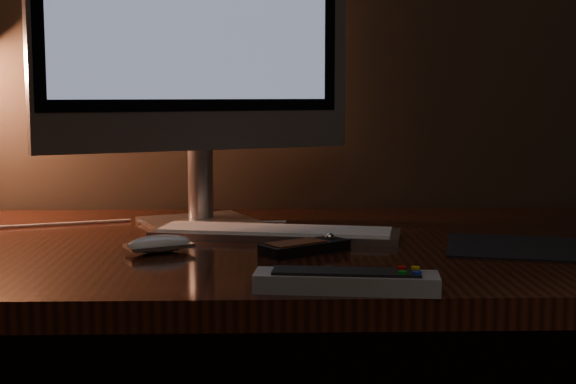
{
  "coord_description": "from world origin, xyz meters",
  "views": [
    {
      "loc": [
        0.03,
        0.56,
        0.99
      ],
      "look_at": [
        0.07,
        1.73,
        0.85
      ],
      "focal_mm": 50.0,
      "sensor_mm": 36.0,
      "label": 1
    }
  ],
  "objects_px": {
    "mouse": "(159,246)",
    "media_remote": "(305,247)",
    "tv_remote": "(346,281)",
    "desk": "(245,307)",
    "keyboard": "(275,232)",
    "monitor": "(197,21)"
  },
  "relations": [
    {
      "from": "mouse",
      "to": "media_remote",
      "type": "height_order",
      "value": "media_remote"
    },
    {
      "from": "media_remote",
      "to": "tv_remote",
      "type": "bearing_deg",
      "value": -114.67
    },
    {
      "from": "desk",
      "to": "media_remote",
      "type": "height_order",
      "value": "media_remote"
    },
    {
      "from": "mouse",
      "to": "tv_remote",
      "type": "height_order",
      "value": "tv_remote"
    },
    {
      "from": "keyboard",
      "to": "monitor",
      "type": "bearing_deg",
      "value": 147.79
    },
    {
      "from": "mouse",
      "to": "tv_remote",
      "type": "distance_m",
      "value": 0.36
    },
    {
      "from": "mouse",
      "to": "tv_remote",
      "type": "bearing_deg",
      "value": -68.59
    },
    {
      "from": "keyboard",
      "to": "desk",
      "type": "bearing_deg",
      "value": 162.68
    },
    {
      "from": "monitor",
      "to": "media_remote",
      "type": "distance_m",
      "value": 0.49
    },
    {
      "from": "monitor",
      "to": "media_remote",
      "type": "xyz_separation_m",
      "value": [
        0.18,
        -0.27,
        -0.36
      ]
    },
    {
      "from": "desk",
      "to": "tv_remote",
      "type": "height_order",
      "value": "tv_remote"
    },
    {
      "from": "monitor",
      "to": "tv_remote",
      "type": "height_order",
      "value": "monitor"
    },
    {
      "from": "tv_remote",
      "to": "mouse",
      "type": "bearing_deg",
      "value": 143.59
    },
    {
      "from": "mouse",
      "to": "tv_remote",
      "type": "xyz_separation_m",
      "value": [
        0.26,
        -0.25,
        0.0
      ]
    },
    {
      "from": "media_remote",
      "to": "tv_remote",
      "type": "distance_m",
      "value": 0.24
    },
    {
      "from": "media_remote",
      "to": "tv_remote",
      "type": "xyz_separation_m",
      "value": [
        0.04,
        -0.24,
        0.0
      ]
    },
    {
      "from": "keyboard",
      "to": "mouse",
      "type": "height_order",
      "value": "mouse"
    },
    {
      "from": "monitor",
      "to": "mouse",
      "type": "relative_size",
      "value": 6.37
    },
    {
      "from": "monitor",
      "to": "keyboard",
      "type": "distance_m",
      "value": 0.41
    },
    {
      "from": "mouse",
      "to": "media_remote",
      "type": "distance_m",
      "value": 0.22
    },
    {
      "from": "media_remote",
      "to": "tv_remote",
      "type": "relative_size",
      "value": 0.62
    },
    {
      "from": "keyboard",
      "to": "tv_remote",
      "type": "height_order",
      "value": "tv_remote"
    }
  ]
}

